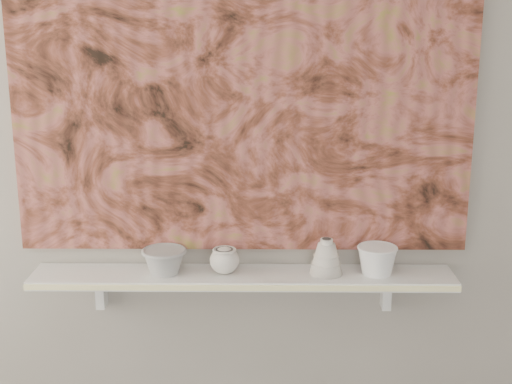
{
  "coord_description": "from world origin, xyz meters",
  "views": [
    {
      "loc": [
        0.07,
        -0.71,
        1.79
      ],
      "look_at": [
        0.04,
        1.49,
        1.21
      ],
      "focal_mm": 50.0,
      "sensor_mm": 36.0,
      "label": 1
    }
  ],
  "objects_px": {
    "painting": "(242,86)",
    "bell_vessel": "(326,256)",
    "bowl_grey": "(164,261)",
    "shelf": "(243,277)",
    "cup_cream": "(225,260)",
    "bowl_white": "(377,260)"
  },
  "relations": [
    {
      "from": "cup_cream",
      "to": "bell_vessel",
      "type": "xyz_separation_m",
      "value": [
        0.34,
        0.0,
        0.02
      ]
    },
    {
      "from": "shelf",
      "to": "bowl_grey",
      "type": "distance_m",
      "value": 0.27
    },
    {
      "from": "bowl_white",
      "to": "cup_cream",
      "type": "bearing_deg",
      "value": 180.0
    },
    {
      "from": "painting",
      "to": "bowl_grey",
      "type": "xyz_separation_m",
      "value": [
        -0.26,
        -0.08,
        -0.57
      ]
    },
    {
      "from": "cup_cream",
      "to": "bowl_grey",
      "type": "bearing_deg",
      "value": 180.0
    },
    {
      "from": "bowl_grey",
      "to": "bell_vessel",
      "type": "distance_m",
      "value": 0.54
    },
    {
      "from": "painting",
      "to": "bell_vessel",
      "type": "bearing_deg",
      "value": -16.28
    },
    {
      "from": "bell_vessel",
      "to": "bowl_grey",
      "type": "bearing_deg",
      "value": 180.0
    },
    {
      "from": "bowl_grey",
      "to": "bell_vessel",
      "type": "relative_size",
      "value": 1.23
    },
    {
      "from": "painting",
      "to": "bowl_grey",
      "type": "height_order",
      "value": "painting"
    },
    {
      "from": "cup_cream",
      "to": "bowl_white",
      "type": "distance_m",
      "value": 0.5
    },
    {
      "from": "bowl_grey",
      "to": "cup_cream",
      "type": "relative_size",
      "value": 1.53
    },
    {
      "from": "shelf",
      "to": "cup_cream",
      "type": "height_order",
      "value": "cup_cream"
    },
    {
      "from": "bowl_grey",
      "to": "bell_vessel",
      "type": "xyz_separation_m",
      "value": [
        0.54,
        0.0,
        0.02
      ]
    },
    {
      "from": "painting",
      "to": "bowl_grey",
      "type": "relative_size",
      "value": 10.04
    },
    {
      "from": "bowl_white",
      "to": "bell_vessel",
      "type": "bearing_deg",
      "value": 180.0
    },
    {
      "from": "painting",
      "to": "bowl_white",
      "type": "bearing_deg",
      "value": -10.28
    },
    {
      "from": "painting",
      "to": "bell_vessel",
      "type": "relative_size",
      "value": 12.4
    },
    {
      "from": "bowl_grey",
      "to": "cup_cream",
      "type": "xyz_separation_m",
      "value": [
        0.2,
        0.0,
        0.0
      ]
    },
    {
      "from": "painting",
      "to": "bowl_grey",
      "type": "distance_m",
      "value": 0.63
    },
    {
      "from": "bell_vessel",
      "to": "bowl_white",
      "type": "height_order",
      "value": "bell_vessel"
    },
    {
      "from": "cup_cream",
      "to": "bell_vessel",
      "type": "height_order",
      "value": "bell_vessel"
    }
  ]
}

